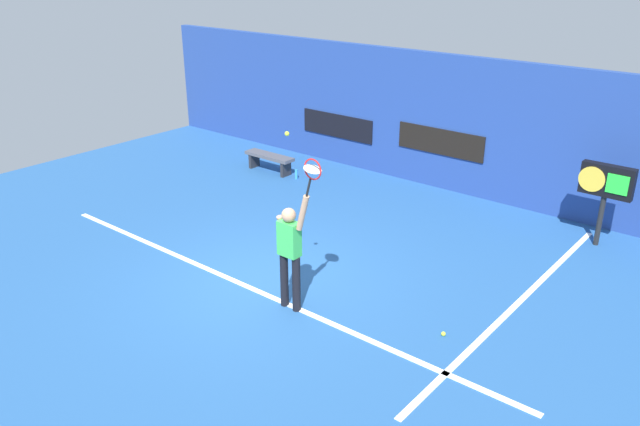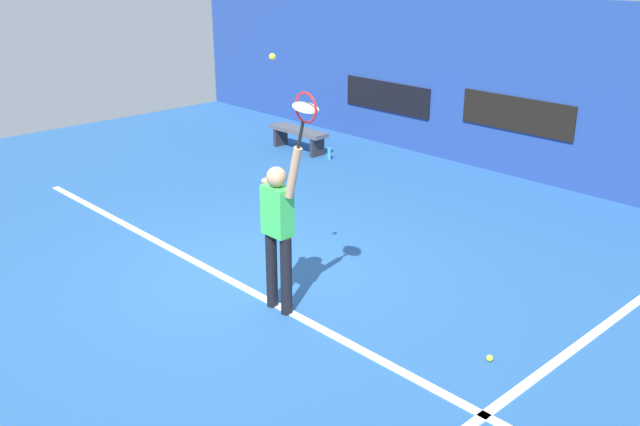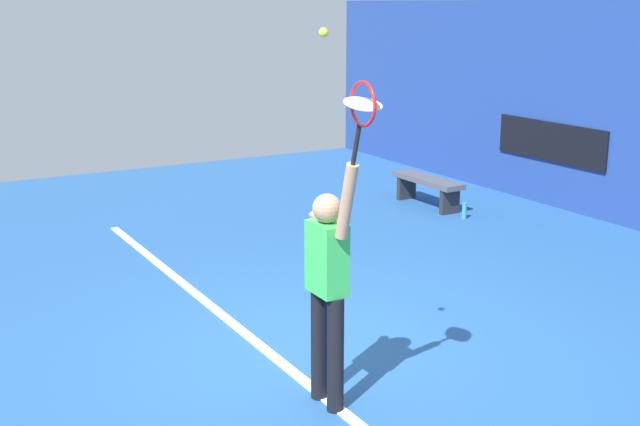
{
  "view_description": "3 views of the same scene",
  "coord_description": "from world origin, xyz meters",
  "px_view_note": "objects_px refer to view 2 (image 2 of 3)",
  "views": [
    {
      "loc": [
        6.82,
        -6.81,
        5.25
      ],
      "look_at": [
        0.9,
        0.43,
        1.35
      ],
      "focal_mm": 35.78,
      "sensor_mm": 36.0,
      "label": 1
    },
    {
      "loc": [
        6.45,
        -4.96,
        3.88
      ],
      "look_at": [
        0.84,
        0.38,
        0.95
      ],
      "focal_mm": 39.8,
      "sensor_mm": 36.0,
      "label": 2
    },
    {
      "loc": [
        6.01,
        -3.32,
        3.05
      ],
      "look_at": [
        0.72,
        -0.29,
        1.49
      ],
      "focal_mm": 46.09,
      "sensor_mm": 36.0,
      "label": 3
    }
  ],
  "objects_px": {
    "tennis_racket": "(305,111)",
    "tennis_ball": "(272,57)",
    "spare_ball": "(490,358)",
    "water_bottle": "(329,154)",
    "tennis_player": "(278,227)",
    "court_bench": "(298,134)"
  },
  "relations": [
    {
      "from": "tennis_racket",
      "to": "tennis_ball",
      "type": "relative_size",
      "value": 9.21
    },
    {
      "from": "water_bottle",
      "to": "spare_ball",
      "type": "height_order",
      "value": "water_bottle"
    },
    {
      "from": "tennis_ball",
      "to": "court_bench",
      "type": "height_order",
      "value": "tennis_ball"
    },
    {
      "from": "court_bench",
      "to": "spare_ball",
      "type": "xyz_separation_m",
      "value": [
        7.08,
        -3.8,
        -0.3
      ]
    },
    {
      "from": "tennis_racket",
      "to": "spare_ball",
      "type": "xyz_separation_m",
      "value": [
        1.81,
        0.82,
        -2.33
      ]
    },
    {
      "from": "tennis_racket",
      "to": "tennis_ball",
      "type": "bearing_deg",
      "value": -170.67
    },
    {
      "from": "court_bench",
      "to": "spare_ball",
      "type": "height_order",
      "value": "court_bench"
    },
    {
      "from": "water_bottle",
      "to": "tennis_racket",
      "type": "bearing_deg",
      "value": -46.47
    },
    {
      "from": "spare_ball",
      "to": "tennis_ball",
      "type": "bearing_deg",
      "value": -158.25
    },
    {
      "from": "court_bench",
      "to": "tennis_player",
      "type": "bearing_deg",
      "value": -43.71
    },
    {
      "from": "water_bottle",
      "to": "court_bench",
      "type": "bearing_deg",
      "value": 180.0
    },
    {
      "from": "tennis_player",
      "to": "tennis_ball",
      "type": "bearing_deg",
      "value": -52.59
    },
    {
      "from": "tennis_racket",
      "to": "tennis_ball",
      "type": "height_order",
      "value": "tennis_ball"
    },
    {
      "from": "tennis_ball",
      "to": "court_bench",
      "type": "relative_size",
      "value": 0.05
    },
    {
      "from": "water_bottle",
      "to": "spare_ball",
      "type": "xyz_separation_m",
      "value": [
        6.19,
        -3.8,
        -0.09
      ]
    },
    {
      "from": "tennis_racket",
      "to": "spare_ball",
      "type": "relative_size",
      "value": 9.21
    },
    {
      "from": "water_bottle",
      "to": "spare_ball",
      "type": "relative_size",
      "value": 3.53
    },
    {
      "from": "tennis_ball",
      "to": "water_bottle",
      "type": "relative_size",
      "value": 0.28
    },
    {
      "from": "tennis_player",
      "to": "spare_ball",
      "type": "xyz_separation_m",
      "value": [
        2.26,
        0.81,
        -0.98
      ]
    },
    {
      "from": "tennis_player",
      "to": "spare_ball",
      "type": "distance_m",
      "value": 2.59
    },
    {
      "from": "tennis_racket",
      "to": "spare_ball",
      "type": "bearing_deg",
      "value": 24.27
    },
    {
      "from": "tennis_ball",
      "to": "water_bottle",
      "type": "distance_m",
      "value": 6.72
    }
  ]
}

